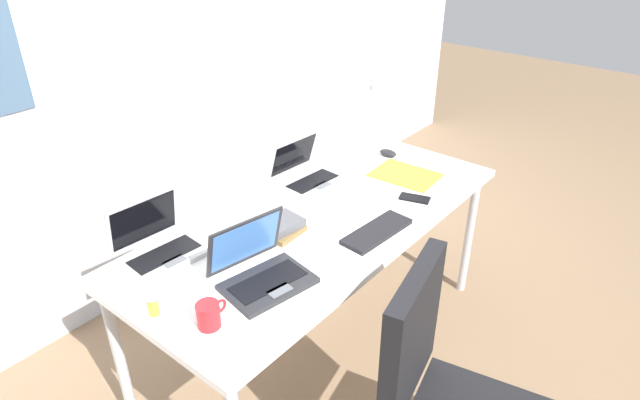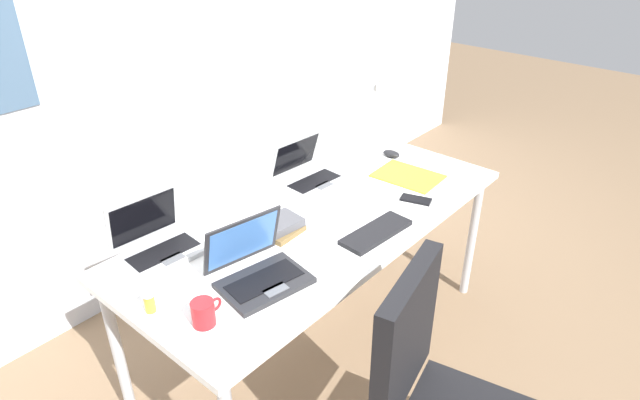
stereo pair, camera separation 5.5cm
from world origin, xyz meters
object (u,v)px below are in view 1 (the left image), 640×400
Objects in this scene: computer_mouse at (388,153)px; cell_phone at (415,198)px; coffee_mug at (209,315)px; book_stack at (280,227)px; pill_bottle at (153,304)px; paper_folder_near_lamp at (405,175)px; external_keyboard at (377,231)px; laptop_near_lamp at (307,174)px; laptop_center at (261,270)px; desk_lamp at (374,109)px; laptop_back_right at (158,245)px.

computer_mouse reaches higher than cell_phone.
book_stack is at bearing 19.96° from coffee_mug.
pill_bottle is 1.40m from paper_folder_near_lamp.
paper_folder_near_lamp is (0.52, 0.19, -0.01)m from external_keyboard.
pill_bottle is 0.63m from book_stack.
computer_mouse is 0.91m from book_stack.
laptop_center reaches higher than laptop_near_lamp.
desk_lamp reaches higher than book_stack.
book_stack is 1.68× the size of coffee_mug.
coffee_mug is at bearing 176.25° from external_keyboard.
book_stack reaches higher than external_keyboard.
computer_mouse is (0.66, 0.38, 0.01)m from external_keyboard.
laptop_near_lamp is 0.49m from paper_folder_near_lamp.
external_keyboard is 0.76m from computer_mouse.
desk_lamp reaches higher than cell_phone.
computer_mouse is at bearing 4.45° from book_stack.
coffee_mug reaches higher than computer_mouse.
pill_bottle is 0.42× the size of book_stack.
laptop_back_right is at bearing 50.93° from pill_bottle.
computer_mouse is (1.32, -0.18, -0.03)m from laptop_back_right.
computer_mouse is at bearing 30.17° from cell_phone.
laptop_near_lamp is (-0.60, -0.03, -0.15)m from desk_lamp.
laptop_near_lamp is at bearing -3.27° from laptop_back_right.
laptop_near_lamp is at bearing 76.59° from external_keyboard.
laptop_center is at bearing 168.40° from external_keyboard.
laptop_back_right is 4.00× the size of pill_bottle.
book_stack is (0.41, -0.25, -0.02)m from laptop_back_right.
computer_mouse is 1.54m from pill_bottle.
paper_folder_near_lamp is at bearing 3.29° from coffee_mug.
laptop_near_lamp is 2.71× the size of coffee_mug.
computer_mouse is at bearing 11.12° from laptop_center.
laptop_near_lamp is 1.62× the size of book_stack.
external_keyboard is 0.35m from cell_phone.
computer_mouse reaches higher than external_keyboard.
laptop_back_right is 0.47m from coffee_mug.
book_stack is at bearing -153.08° from laptop_near_lamp.
desk_lamp is 1.29× the size of paper_folder_near_lamp.
laptop_near_lamp reaches higher than cell_phone.
computer_mouse is at bearing 10.48° from coffee_mug.
book_stack is (-0.41, -0.21, -0.02)m from laptop_near_lamp.
desk_lamp is at bearing 33.53° from cell_phone.
book_stack is at bearing 30.51° from laptop_center.
external_keyboard is 0.92m from pill_bottle.
desk_lamp is at bearing 8.68° from pill_bottle.
pill_bottle is at bearing 149.95° from cell_phone.
pill_bottle is at bearing -167.90° from laptop_near_lamp.
book_stack is at bearing 170.92° from paper_folder_near_lamp.
desk_lamp is 1.27× the size of laptop_back_right.
pill_bottle is at bearing 165.50° from external_keyboard.
laptop_center reaches higher than pill_bottle.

